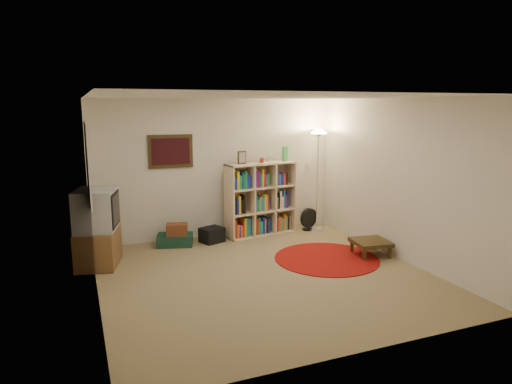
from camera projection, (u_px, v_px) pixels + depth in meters
room at (260, 188)px, 6.29m from camera, size 4.54×4.54×2.54m
bookshelf at (260, 200)px, 8.46m from camera, size 1.40×0.59×1.63m
floor_lamp at (318, 147)px, 8.61m from camera, size 0.42×0.42×1.94m
floor_fan at (309, 219)px, 8.82m from camera, size 0.38×0.25×0.43m
tv_stand at (98, 229)px, 6.82m from camera, size 0.74×0.92×1.17m
suitcase at (175, 240)px, 7.89m from camera, size 0.68×0.54×0.19m
wicker_basket at (177, 229)px, 7.82m from camera, size 0.40×0.33×0.20m
duffel_bag at (212, 235)px, 8.07m from camera, size 0.46×0.43×0.26m
paper_towel at (209, 231)px, 8.39m from camera, size 0.12×0.12×0.24m
red_rug at (327, 258)px, 7.20m from camera, size 1.64×1.64×0.01m
side_table at (371, 243)px, 7.34m from camera, size 0.61×0.61×0.25m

